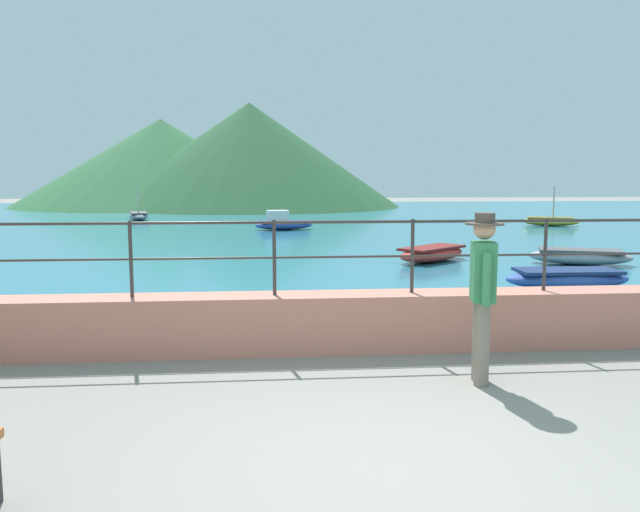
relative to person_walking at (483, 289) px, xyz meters
The scene contains 13 objects.
ground_plane 2.43m from the person_walking, 123.90° to the right, with size 120.00×120.00×0.00m, color gray.
promenade_wall 1.94m from the person_walking, 132.47° to the left, with size 20.00×0.56×0.70m, color tan.
railing 1.87m from the person_walking, 132.47° to the left, with size 18.44×0.04×0.90m.
lake_water 24.05m from the person_walking, 92.96° to the left, with size 64.00×44.32×0.06m, color teal.
hill_main 38.93m from the person_walking, 94.65° to the left, with size 21.12×21.12×7.26m, color #285633.
hill_secondary 42.04m from the person_walking, 103.18° to the left, with size 20.93×20.93×6.29m, color #33663D.
person_walking is the anchor object (origin of this frame).
boat_0 18.58m from the person_walking, 94.53° to the left, with size 2.42×1.29×0.76m.
boat_1 26.35m from the person_walking, 108.26° to the left, with size 1.44×2.45×1.62m.
boat_3 9.08m from the person_walking, 77.97° to the left, with size 2.34×2.17×0.36m.
boat_4 21.87m from the person_walking, 63.12° to the left, with size 2.46×1.81×1.67m.
boat_5 9.56m from the person_walking, 56.86° to the left, with size 2.47×1.67×0.36m.
boat_6 5.98m from the person_walking, 55.51° to the left, with size 2.33×0.97×0.36m.
Camera 1 is at (-0.95, -4.24, 2.10)m, focal length 35.30 mm.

